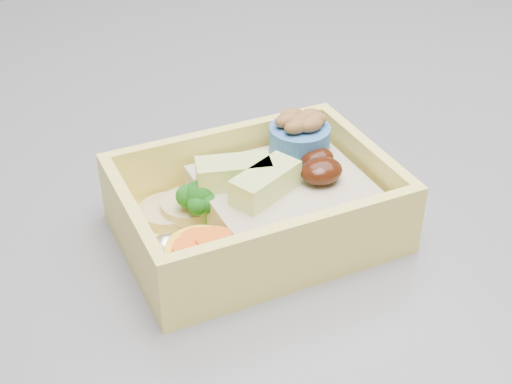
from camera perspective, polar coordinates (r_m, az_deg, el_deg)
name	(u,v)px	position (r m, az deg, el deg)	size (l,w,h in m)	color
bento_box	(262,203)	(0.44, 0.49, -0.87)	(0.17, 0.13, 0.06)	#FBE667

